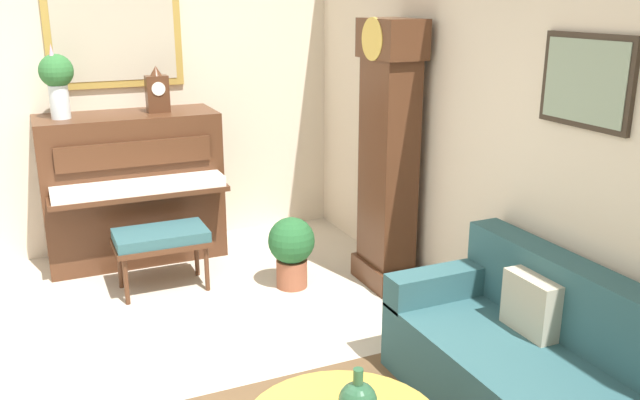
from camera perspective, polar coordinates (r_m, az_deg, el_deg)
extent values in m
cube|color=beige|center=(5.98, -21.11, 8.57)|extent=(0.10, 4.90, 2.80)
cube|color=#B28E3D|center=(5.92, -17.19, 13.25)|extent=(0.03, 1.10, 0.84)
cube|color=#BCB299|center=(5.90, -17.17, 13.25)|extent=(0.01, 0.98, 0.72)
cube|color=beige|center=(4.36, 14.98, 6.35)|extent=(5.30, 0.10, 2.80)
cube|color=#33281E|center=(3.71, 21.87, 9.43)|extent=(0.60, 0.03, 0.48)
cube|color=gray|center=(3.70, 21.69, 9.43)|extent=(0.54, 0.01, 0.42)
cube|color=#4C2B19|center=(5.83, -15.78, 1.06)|extent=(0.60, 1.44, 1.25)
cube|color=#4C2B19|center=(5.41, -15.13, 0.49)|extent=(0.28, 1.38, 0.04)
cube|color=white|center=(5.39, -15.18, 1.11)|extent=(0.26, 1.32, 0.08)
cube|color=#4C2B19|center=(5.44, -15.56, 3.83)|extent=(0.03, 1.20, 0.20)
cube|color=#4C2B19|center=(5.19, -13.45, -3.58)|extent=(0.42, 0.70, 0.04)
cube|color=#2D565B|center=(5.17, -13.49, -2.96)|extent=(0.40, 0.68, 0.08)
cylinder|color=#4C2B19|center=(5.07, -16.28, -6.72)|extent=(0.04, 0.04, 0.36)
cylinder|color=#4C2B19|center=(5.17, -9.68, -5.80)|extent=(0.04, 0.04, 0.36)
cylinder|color=#4C2B19|center=(5.37, -16.78, -5.43)|extent=(0.04, 0.04, 0.36)
cylinder|color=#4C2B19|center=(5.46, -10.53, -4.59)|extent=(0.04, 0.04, 0.36)
cube|color=#4C2B19|center=(5.29, 5.58, -6.12)|extent=(0.52, 0.34, 0.18)
cube|color=#4C2B19|center=(5.04, 5.84, 2.28)|extent=(0.44, 0.28, 1.78)
cube|color=#4C2B19|center=(4.88, 6.19, 13.59)|extent=(0.52, 0.32, 0.28)
cylinder|color=gold|center=(4.80, 4.54, 13.59)|extent=(0.30, 0.02, 0.30)
cylinder|color=gold|center=(5.00, 5.36, 2.89)|extent=(0.03, 0.03, 0.70)
cube|color=#2D565B|center=(3.69, 18.53, -15.97)|extent=(1.90, 0.80, 0.42)
cube|color=#2D565B|center=(3.68, 22.64, -9.16)|extent=(1.90, 0.20, 0.44)
cube|color=#2D565B|center=(4.13, 10.92, -7.05)|extent=(0.18, 0.80, 0.20)
cube|color=#B7AD93|center=(3.79, 17.60, -8.56)|extent=(0.34, 0.12, 0.32)
cube|color=#4C2B19|center=(5.70, -13.76, 8.82)|extent=(0.12, 0.18, 0.30)
cylinder|color=white|center=(5.63, -13.68, 9.25)|extent=(0.01, 0.11, 0.11)
cone|color=#4C2B19|center=(5.68, -13.90, 10.71)|extent=(0.10, 0.10, 0.08)
cylinder|color=silver|center=(5.62, -21.42, 7.82)|extent=(0.15, 0.15, 0.26)
sphere|color=#2D6B33|center=(5.59, -21.68, 10.24)|extent=(0.26, 0.26, 0.26)
cone|color=#D199B7|center=(5.55, -22.02, 11.52)|extent=(0.06, 0.06, 0.16)
cylinder|color=#285638|center=(2.92, 3.29, -14.94)|extent=(0.04, 0.04, 0.08)
cylinder|color=#935138|center=(5.20, -2.43, -6.28)|extent=(0.24, 0.24, 0.22)
sphere|color=#235B2D|center=(5.09, -2.47, -3.49)|extent=(0.36, 0.36, 0.36)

